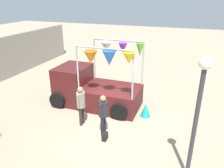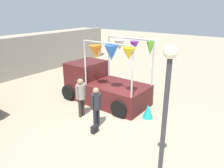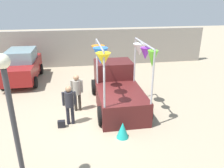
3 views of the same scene
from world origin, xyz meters
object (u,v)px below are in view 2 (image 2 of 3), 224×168
at_px(person_customer, 96,104).
at_px(street_lamp, 166,98).
at_px(handbag, 95,129).
at_px(folded_kite_bundle_teal, 148,111).
at_px(vendor_truck, 102,83).
at_px(person_vendor, 81,94).

height_order(person_customer, street_lamp, street_lamp).
xyz_separation_m(handbag, folded_kite_bundle_teal, (2.19, -1.03, 0.16)).
bearing_deg(handbag, person_customer, 29.74).
height_order(vendor_truck, person_customer, vendor_truck).
bearing_deg(vendor_truck, street_lamp, -125.09).
height_order(vendor_truck, person_vendor, vendor_truck).
bearing_deg(person_vendor, vendor_truck, 11.99).
xyz_separation_m(street_lamp, folded_kite_bundle_teal, (2.94, 1.89, -2.09)).
distance_m(person_customer, street_lamp, 3.61).
height_order(vendor_truck, folded_kite_bundle_teal, vendor_truck).
distance_m(vendor_truck, folded_kite_bundle_teal, 2.78).
bearing_deg(person_customer, handbag, -150.26).
height_order(handbag, folded_kite_bundle_teal, folded_kite_bundle_teal).
height_order(street_lamp, folded_kite_bundle_teal, street_lamp).
xyz_separation_m(vendor_truck, handbag, (-2.47, -1.67, -0.75)).
xyz_separation_m(person_vendor, handbag, (-0.65, -1.28, -0.87)).
bearing_deg(person_customer, vendor_truck, 34.72).
relative_size(person_customer, handbag, 5.74).
bearing_deg(handbag, person_vendor, 62.97).
xyz_separation_m(person_vendor, street_lamp, (-1.41, -4.21, 1.39)).
bearing_deg(street_lamp, folded_kite_bundle_teal, 32.75).
bearing_deg(person_vendor, street_lamp, -108.56).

